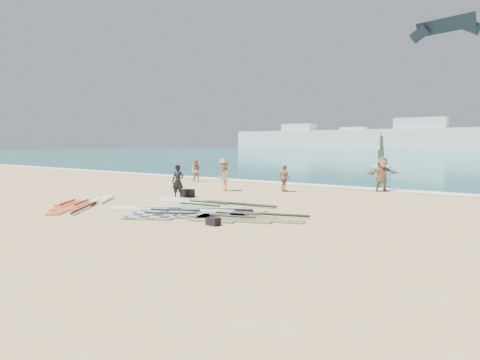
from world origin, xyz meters
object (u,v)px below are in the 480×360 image
Objects in this scene: gear_bag_far at (213,221)px; person_wetsuit at (178,182)px; gear_bag_near at (187,193)px; beachgoer_mid at (224,175)px; beachgoer_left at (196,171)px; beachgoer_right at (382,174)px; rig_red at (87,203)px; rig_grey at (164,212)px; beachgoer_back at (284,178)px; rig_orange at (227,215)px; rig_green at (200,204)px.

person_wetsuit is at bearing 143.25° from gear_bag_far.
beachgoer_mid is at bearing 90.01° from gear_bag_near.
beachgoer_right reaches higher than beachgoer_left.
beachgoer_right is (9.59, 12.28, 0.94)m from rig_red.
person_wetsuit reaches higher than beachgoer_left.
rig_grey is 3.80× the size of beachgoer_back.
rig_orange is at bearing -33.19° from gear_bag_near.
gear_bag_near is at bearing 65.73° from person_wetsuit.
beachgoer_left is at bearing -177.77° from beachgoer_mid.
rig_red is at bearing 177.28° from gear_bag_far.
beachgoer_back is at bearing 104.57° from gear_bag_far.
rig_red is 15.60m from beachgoer_right.
rig_grey is 1.25× the size of rig_red.
beachgoer_mid is at bearing 173.11° from beachgoer_right.
gear_bag_near is 0.37× the size of person_wetsuit.
gear_bag_far reaches higher than rig_green.
rig_green reaches higher than rig_orange.
rig_grey is 2.93× the size of beachgoer_right.
gear_bag_near is 0.41× the size of beachgoer_back.
beachgoer_right is at bearing 52.97° from rig_green.
rig_grey and rig_green have the same top height.
rig_orange is at bearing -9.81° from rig_grey.
beachgoer_back is 5.49m from beachgoer_right.
beachgoer_mid is at bearing 55.06° from beachgoer_back.
rig_red is 7.52× the size of gear_bag_near.
rig_orange is 11.87× the size of gear_bag_far.
beachgoer_mid is (-2.25, 4.68, 0.89)m from rig_green.
person_wetsuit is at bearing -66.02° from beachgoer_left.
rig_grey is at bearing -92.67° from rig_green.
person_wetsuit is (-2.28, 0.98, 0.79)m from rig_green.
beachgoer_left is 12.48m from beachgoer_right.
person_wetsuit is at bearing 86.58° from beachgoer_back.
gear_bag_far is 9.60m from beachgoer_mid.
gear_bag_far is at bearing -42.04° from rig_grey.
beachgoer_left is 1.03× the size of beachgoer_back.
rig_grey is at bearing -178.38° from rig_orange.
beachgoer_right reaches higher than gear_bag_near.
beachgoer_mid is at bearing 110.66° from rig_orange.
beachgoer_left is 5.81m from beachgoer_mid.
beachgoer_left reaches higher than gear_bag_far.
beachgoer_right is at bearing 68.18° from beachgoer_mid.
rig_green is 9.50× the size of gear_bag_near.
gear_bag_near is 7.28m from gear_bag_far.
gear_bag_near is 7.94m from beachgoer_left.
beachgoer_right is (7.53, 4.80, 0.06)m from beachgoer_mid.
person_wetsuit is 0.90× the size of beachgoer_mid.
beachgoer_mid reaches higher than beachgoer_back.
beachgoer_left reaches higher than gear_bag_near.
rig_green is at bearing 66.36° from rig_grey.
person_wetsuit reaches higher than beachgoer_back.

